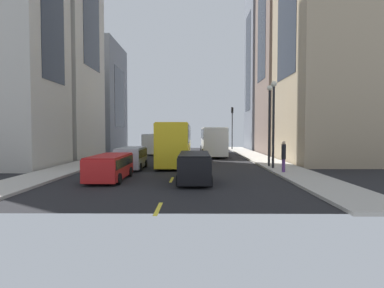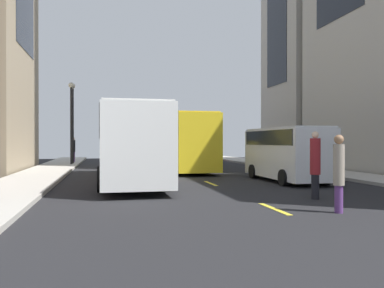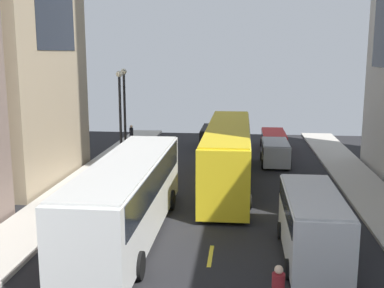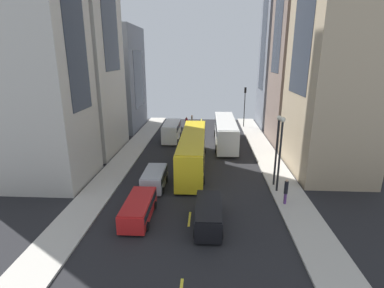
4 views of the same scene
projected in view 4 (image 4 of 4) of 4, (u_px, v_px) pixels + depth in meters
The scene contains 24 objects.
ground_plane at pixel (197, 157), 34.74m from camera, with size 43.33×43.33×0.00m, color black.
sidewalk_west at pixel (267, 157), 34.28m from camera, with size 2.84×44.00×0.15m, color #B2ADA3.
sidewalk_east at pixel (128, 155), 35.15m from camera, with size 2.84×44.00×0.15m, color #B2ADA3.
lane_stripe_0 at pixel (201, 120), 54.83m from camera, with size 0.16×2.00×0.01m, color yellow.
lane_stripe_1 at pixel (200, 129), 48.13m from camera, with size 0.16×2.00×0.01m, color yellow.
lane_stripe_2 at pixel (199, 140), 41.44m from camera, with size 0.16×2.00×0.01m, color yellow.
lane_stripe_3 at pixel (197, 156), 34.74m from camera, with size 0.16×2.00×0.01m, color yellow.
lane_stripe_4 at pixel (194, 180), 28.04m from camera, with size 0.16×2.00×0.01m, color yellow.
lane_stripe_5 at pixel (189, 219), 21.34m from camera, with size 0.16×2.00×0.01m, color yellow.
building_west_0 at pixel (284, 41), 46.32m from camera, with size 6.55×7.69×27.42m.
building_east_0 at pixel (116, 79), 46.71m from camera, with size 7.52×10.68×15.89m.
building_east_2 at pixel (17, 7), 23.82m from camera, with size 9.33×7.19×30.44m.
city_bus_white at pixel (225, 130), 39.12m from camera, with size 2.80×12.23×3.35m.
streetcar_yellow at pixel (193, 148), 30.95m from camera, with size 2.70×14.27×3.59m.
delivery_van_white at pixel (172, 130), 40.99m from camera, with size 2.25×5.93×2.58m.
car_red_0 at pixel (138, 208), 21.16m from camera, with size 2.01×4.79×1.50m.
car_silver_1 at pixel (154, 178), 26.18m from camera, with size 1.98×4.02×1.67m.
car_black_2 at pixel (208, 213), 20.19m from camera, with size 1.91×4.68×1.67m.
pedestrian_crossing_near at pixel (286, 190), 22.98m from camera, with size 0.30×0.30×2.11m.
pedestrian_walking_far at pixel (192, 121), 48.78m from camera, with size 0.29×0.29×2.11m.
pedestrian_crossing_mid at pixel (187, 124), 46.43m from camera, with size 0.34×0.34×2.26m.
traffic_light_near_corner at pixel (245, 100), 47.88m from camera, with size 0.32×0.44×6.47m.
streetlamp_near at pixel (281, 146), 24.42m from camera, with size 0.44×0.44×6.53m.
streetlamp_far at pixel (277, 143), 25.65m from camera, with size 0.44×0.44×6.41m.
Camera 4 is at (-1.23, 32.85, 11.35)m, focal length 27.40 mm.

